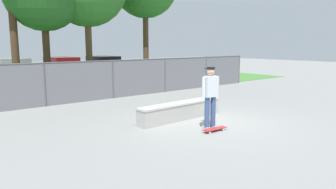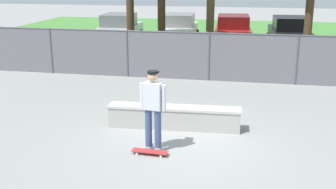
{
  "view_description": "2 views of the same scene",
  "coord_description": "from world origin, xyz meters",
  "px_view_note": "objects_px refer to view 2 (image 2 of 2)",
  "views": [
    {
      "loc": [
        -7.19,
        -6.72,
        2.47
      ],
      "look_at": [
        -0.72,
        1.15,
        0.85
      ],
      "focal_mm": 33.63,
      "sensor_mm": 36.0,
      "label": 1
    },
    {
      "loc": [
        1.43,
        -9.1,
        3.86
      ],
      "look_at": [
        -0.56,
        1.12,
        0.83
      ],
      "focal_mm": 45.21,
      "sensor_mm": 36.0,
      "label": 2
    }
  ],
  "objects_px": {
    "skateboard": "(150,152)",
    "car_silver": "(120,29)",
    "skateboarder": "(153,107)",
    "car_red": "(233,31)",
    "concrete_ledge": "(174,117)",
    "car_white": "(179,29)",
    "car_black": "(289,33)"
  },
  "relations": [
    {
      "from": "car_white",
      "to": "car_black",
      "type": "xyz_separation_m",
      "value": [
        5.84,
        -0.44,
        0.0
      ]
    },
    {
      "from": "skateboard",
      "to": "car_silver",
      "type": "bearing_deg",
      "value": 109.77
    },
    {
      "from": "concrete_ledge",
      "to": "car_white",
      "type": "distance_m",
      "value": 13.13
    },
    {
      "from": "skateboard",
      "to": "car_silver",
      "type": "distance_m",
      "value": 14.97
    },
    {
      "from": "skateboarder",
      "to": "car_black",
      "type": "xyz_separation_m",
      "value": [
        3.95,
        14.01,
        -0.19
      ]
    },
    {
      "from": "skateboarder",
      "to": "skateboard",
      "type": "relative_size",
      "value": 2.27
    },
    {
      "from": "car_white",
      "to": "skateboard",
      "type": "bearing_deg",
      "value": -82.79
    },
    {
      "from": "car_silver",
      "to": "car_white",
      "type": "bearing_deg",
      "value": 10.77
    },
    {
      "from": "car_silver",
      "to": "car_red",
      "type": "distance_m",
      "value": 6.16
    },
    {
      "from": "skateboarder",
      "to": "car_silver",
      "type": "bearing_deg",
      "value": 110.17
    },
    {
      "from": "car_red",
      "to": "car_black",
      "type": "height_order",
      "value": "same"
    },
    {
      "from": "skateboarder",
      "to": "car_red",
      "type": "bearing_deg",
      "value": 85.73
    },
    {
      "from": "skateboarder",
      "to": "car_white",
      "type": "xyz_separation_m",
      "value": [
        -1.89,
        14.45,
        -0.19
      ]
    },
    {
      "from": "car_white",
      "to": "concrete_ledge",
      "type": "bearing_deg",
      "value": -80.86
    },
    {
      "from": "concrete_ledge",
      "to": "car_red",
      "type": "distance_m",
      "value": 12.79
    },
    {
      "from": "concrete_ledge",
      "to": "skateboard",
      "type": "bearing_deg",
      "value": -97.44
    },
    {
      "from": "skateboard",
      "to": "car_white",
      "type": "bearing_deg",
      "value": 97.21
    },
    {
      "from": "concrete_ledge",
      "to": "skateboarder",
      "type": "bearing_deg",
      "value": -97.38
    },
    {
      "from": "car_red",
      "to": "car_black",
      "type": "distance_m",
      "value": 2.9
    },
    {
      "from": "concrete_ledge",
      "to": "car_white",
      "type": "bearing_deg",
      "value": 99.14
    },
    {
      "from": "concrete_ledge",
      "to": "car_red",
      "type": "xyz_separation_m",
      "value": [
        0.87,
        12.74,
        0.55
      ]
    },
    {
      "from": "car_silver",
      "to": "car_black",
      "type": "distance_m",
      "value": 9.04
    },
    {
      "from": "concrete_ledge",
      "to": "skateboarder",
      "type": "distance_m",
      "value": 1.69
    },
    {
      "from": "skateboarder",
      "to": "car_red",
      "type": "distance_m",
      "value": 14.29
    },
    {
      "from": "skateboarder",
      "to": "car_white",
      "type": "height_order",
      "value": "skateboarder"
    },
    {
      "from": "car_black",
      "to": "car_white",
      "type": "bearing_deg",
      "value": 175.73
    },
    {
      "from": "skateboarder",
      "to": "skateboard",
      "type": "height_order",
      "value": "skateboarder"
    },
    {
      "from": "concrete_ledge",
      "to": "car_black",
      "type": "height_order",
      "value": "car_black"
    },
    {
      "from": "car_silver",
      "to": "car_black",
      "type": "bearing_deg",
      "value": 1.09
    },
    {
      "from": "car_white",
      "to": "car_black",
      "type": "bearing_deg",
      "value": -4.27
    },
    {
      "from": "concrete_ledge",
      "to": "car_silver",
      "type": "height_order",
      "value": "car_silver"
    },
    {
      "from": "skateboarder",
      "to": "car_black",
      "type": "height_order",
      "value": "skateboarder"
    }
  ]
}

